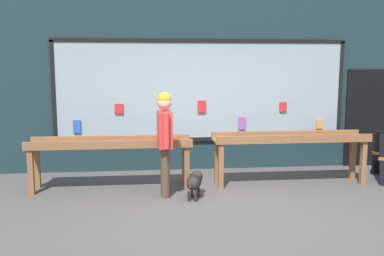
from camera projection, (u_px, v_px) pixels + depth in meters
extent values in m
plane|color=#474444|center=(210.00, 204.00, 6.82)|extent=(40.00, 40.00, 0.00)
cube|color=#192D33|center=(194.00, 81.00, 8.91)|extent=(8.46, 0.20, 3.71)
cube|color=#8C9EA8|center=(202.00, 91.00, 8.82)|extent=(5.95, 0.03, 2.02)
cube|color=black|center=(202.00, 41.00, 8.67)|extent=(6.03, 0.06, 0.08)
cube|color=black|center=(202.00, 139.00, 8.97)|extent=(6.03, 0.06, 0.08)
cube|color=black|center=(54.00, 92.00, 8.52)|extent=(0.08, 0.06, 2.02)
cube|color=black|center=(340.00, 90.00, 9.12)|extent=(0.08, 0.06, 2.02)
cube|color=#2659B2|center=(77.00, 126.00, 8.63)|extent=(0.14, 0.03, 0.26)
cube|color=red|center=(119.00, 109.00, 8.66)|extent=(0.17, 0.03, 0.20)
cube|color=#5999A5|center=(162.00, 126.00, 8.80)|extent=(0.14, 0.03, 0.19)
cube|color=red|center=(202.00, 106.00, 8.83)|extent=(0.17, 0.03, 0.25)
cube|color=#994CA5|center=(242.00, 123.00, 8.97)|extent=(0.14, 0.03, 0.26)
cube|color=red|center=(283.00, 107.00, 9.01)|extent=(0.15, 0.03, 0.19)
cube|color=orange|center=(319.00, 124.00, 9.15)|extent=(0.13, 0.03, 0.18)
cube|color=black|center=(365.00, 118.00, 9.28)|extent=(0.90, 0.04, 2.10)
cube|color=brown|center=(31.00, 172.00, 7.24)|extent=(0.09, 0.09, 0.78)
cube|color=brown|center=(187.00, 168.00, 7.52)|extent=(0.09, 0.09, 0.78)
cube|color=brown|center=(37.00, 166.00, 7.66)|extent=(0.09, 0.09, 0.78)
cube|color=brown|center=(185.00, 163.00, 7.94)|extent=(0.09, 0.09, 0.78)
cube|color=brown|center=(111.00, 145.00, 7.53)|extent=(2.86, 0.60, 0.04)
cube|color=brown|center=(109.00, 144.00, 7.26)|extent=(2.86, 0.07, 0.12)
cube|color=brown|center=(112.00, 139.00, 7.78)|extent=(2.86, 0.07, 0.12)
cube|color=#5999A5|center=(33.00, 146.00, 7.24)|extent=(0.20, 0.23, 0.02)
cube|color=silver|center=(52.00, 143.00, 7.52)|extent=(0.18, 0.24, 0.02)
cube|color=silver|center=(71.00, 143.00, 7.54)|extent=(0.20, 0.24, 0.02)
cube|color=#338C4C|center=(86.00, 145.00, 7.33)|extent=(0.20, 0.23, 0.03)
cube|color=black|center=(102.00, 145.00, 7.36)|extent=(0.19, 0.25, 0.03)
cube|color=#994CA5|center=(119.00, 142.00, 7.65)|extent=(0.20, 0.23, 0.03)
cube|color=silver|center=(137.00, 142.00, 7.65)|extent=(0.16, 0.20, 0.03)
cube|color=#2659B2|center=(151.00, 142.00, 7.57)|extent=(0.17, 0.22, 0.03)
cube|color=yellow|center=(168.00, 143.00, 7.56)|extent=(0.17, 0.21, 0.02)
cube|color=#994CA5|center=(183.00, 143.00, 7.55)|extent=(0.15, 0.20, 0.02)
cube|color=brown|center=(221.00, 166.00, 7.58)|extent=(0.09, 0.09, 0.81)
cube|color=brown|center=(363.00, 163.00, 7.86)|extent=(0.09, 0.09, 0.81)
cube|color=brown|center=(217.00, 161.00, 7.98)|extent=(0.09, 0.09, 0.81)
cube|color=brown|center=(353.00, 158.00, 8.26)|extent=(0.09, 0.09, 0.81)
cube|color=brown|center=(290.00, 139.00, 7.86)|extent=(2.86, 0.58, 0.04)
cube|color=brown|center=(295.00, 139.00, 7.60)|extent=(2.86, 0.07, 0.12)
cube|color=brown|center=(286.00, 134.00, 8.10)|extent=(2.86, 0.07, 0.12)
cube|color=yellow|center=(223.00, 140.00, 7.62)|extent=(0.15, 0.19, 0.03)
cube|color=black|center=(238.00, 137.00, 7.89)|extent=(0.15, 0.22, 0.02)
cube|color=#2659B2|center=(251.00, 138.00, 7.79)|extent=(0.15, 0.19, 0.02)
cube|color=#2659B2|center=(266.00, 138.00, 7.86)|extent=(0.21, 0.23, 0.02)
cube|color=yellow|center=(285.00, 139.00, 7.68)|extent=(0.19, 0.25, 0.02)
cube|color=#994CA5|center=(296.00, 137.00, 7.97)|extent=(0.20, 0.26, 0.02)
cube|color=silver|center=(316.00, 138.00, 7.78)|extent=(0.15, 0.22, 0.02)
cube|color=orange|center=(326.00, 136.00, 7.99)|extent=(0.17, 0.21, 0.03)
cube|color=#338C4C|center=(348.00, 138.00, 7.81)|extent=(0.17, 0.23, 0.02)
cube|color=#5999A5|center=(358.00, 137.00, 7.96)|extent=(0.16, 0.19, 0.02)
cylinder|color=#4C382D|center=(166.00, 173.00, 7.07)|extent=(0.14, 0.14, 0.84)
cylinder|color=#4C382D|center=(165.00, 170.00, 7.24)|extent=(0.14, 0.14, 0.84)
cube|color=red|center=(165.00, 129.00, 7.05)|extent=(0.25, 0.49, 0.60)
cylinder|color=red|center=(166.00, 131.00, 6.76)|extent=(0.09, 0.09, 0.57)
cylinder|color=red|center=(163.00, 126.00, 7.34)|extent=(0.09, 0.09, 0.57)
sphere|color=tan|center=(164.00, 103.00, 6.99)|extent=(0.23, 0.23, 0.23)
sphere|color=orange|center=(164.00, 99.00, 6.98)|extent=(0.22, 0.22, 0.22)
ellipsoid|color=black|center=(194.00, 183.00, 7.01)|extent=(0.34, 0.46, 0.23)
ellipsoid|color=black|center=(194.00, 182.00, 7.01)|extent=(0.30, 0.31, 0.24)
sphere|color=black|center=(197.00, 176.00, 7.24)|extent=(0.21, 0.21, 0.21)
cylinder|color=black|center=(191.00, 185.00, 6.78)|extent=(0.06, 0.10, 0.12)
cylinder|color=black|center=(199.00, 192.00, 7.14)|extent=(0.04, 0.04, 0.16)
cylinder|color=black|center=(192.00, 192.00, 7.17)|extent=(0.04, 0.04, 0.16)
cylinder|color=black|center=(196.00, 197.00, 6.91)|extent=(0.04, 0.04, 0.16)
cylinder|color=black|center=(189.00, 196.00, 6.93)|extent=(0.04, 0.04, 0.16)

